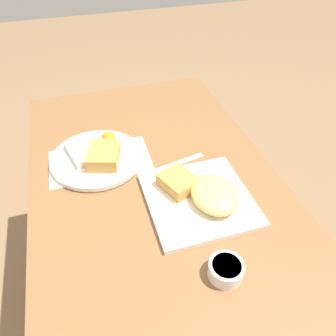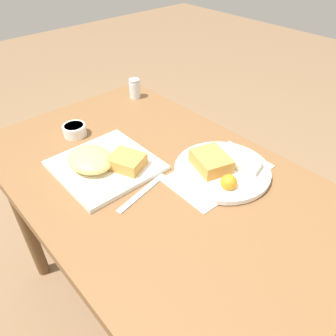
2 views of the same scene
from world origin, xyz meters
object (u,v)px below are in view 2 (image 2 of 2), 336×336
plate_square_near (103,163)px  plate_oval_far (221,168)px  butter_knife (142,192)px  sauce_ramekin (75,130)px  salt_shaker (135,90)px

plate_square_near → plate_oval_far: size_ratio=0.98×
plate_oval_far → butter_knife: plate_oval_far is taller
sauce_ramekin → salt_shaker: size_ratio=1.00×
plate_square_near → butter_knife: 0.16m
plate_oval_far → butter_knife: (-0.08, -0.22, -0.02)m
plate_oval_far → sauce_ramekin: size_ratio=3.59×
plate_square_near → plate_oval_far: plate_square_near is taller
plate_square_near → salt_shaker: 0.46m
plate_square_near → salt_shaker: bearing=131.2°
salt_shaker → butter_knife: 0.57m
plate_square_near → sauce_ramekin: plate_square_near is taller
plate_square_near → plate_oval_far: (0.24, 0.24, -0.00)m
butter_knife → plate_square_near: bearing=85.5°
plate_oval_far → butter_knife: bearing=-111.0°
sauce_ramekin → plate_square_near: bearing=-7.9°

